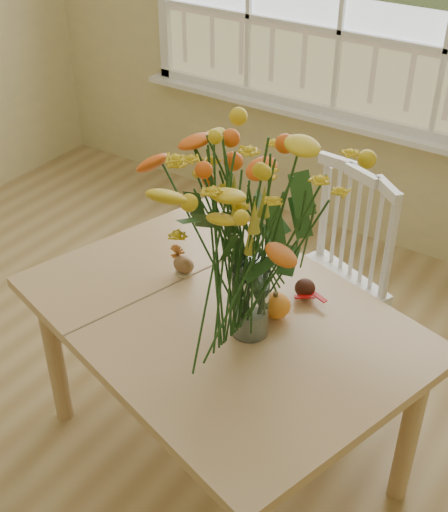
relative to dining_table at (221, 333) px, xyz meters
The scene contains 7 objects.
floor 0.89m from the dining_table, 134.95° to the right, with size 4.00×4.50×0.01m, color #A3834F.
dining_table is the anchor object (origin of this frame).
windsor_chair 0.69m from the dining_table, 80.94° to the left, with size 0.56×0.54×0.93m.
flower_vase 0.51m from the dining_table, 11.67° to the right, with size 0.57×0.57×0.67m.
pumpkin 0.22m from the dining_table, 28.12° to the left, with size 0.10×0.10×0.08m, color orange.
turkey_figurine 0.29m from the dining_table, 154.83° to the left, with size 0.08×0.07×0.10m.
dark_gourd 0.33m from the dining_table, 51.27° to the left, with size 0.12×0.07×0.06m.
Camera 1 is at (1.47, -1.03, 2.15)m, focal length 48.00 mm.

